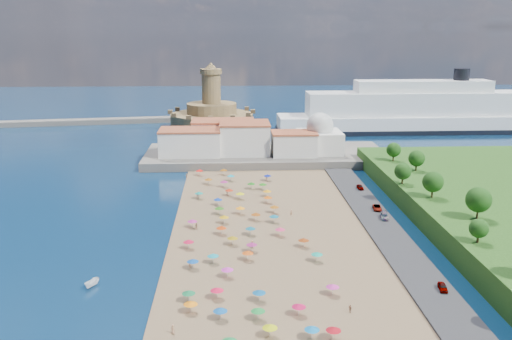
{
  "coord_description": "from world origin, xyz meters",
  "views": [
    {
      "loc": [
        -3.86,
        -136.78,
        48.79
      ],
      "look_at": [
        4.0,
        25.0,
        8.0
      ],
      "focal_mm": 40.0,
      "sensor_mm": 36.0,
      "label": 1
    }
  ],
  "objects": [
    {
      "name": "moored_boats",
      "position": [
        -27.66,
        -52.62,
        0.83
      ],
      "size": [
        7.84,
        33.95,
        1.77
      ],
      "color": "white",
      "rests_on": "ground"
    },
    {
      "name": "beach_parasols",
      "position": [
        -1.21,
        -11.07,
        2.15
      ],
      "size": [
        32.01,
        118.49,
        2.2
      ],
      "color": "gray",
      "rests_on": "beach"
    },
    {
      "name": "domed_building",
      "position": [
        30.0,
        71.0,
        8.97
      ],
      "size": [
        16.0,
        16.0,
        15.0
      ],
      "color": "silver",
      "rests_on": "terrace"
    },
    {
      "name": "parked_cars",
      "position": [
        36.0,
        2.06,
        1.36
      ],
      "size": [
        2.74,
        72.73,
        1.35
      ],
      "color": "gray",
      "rests_on": "promenade"
    },
    {
      "name": "jetty",
      "position": [
        -12.0,
        108.0,
        1.2
      ],
      "size": [
        18.0,
        70.0,
        2.4
      ],
      "primitive_type": "cube",
      "color": "#59544C",
      "rests_on": "ground"
    },
    {
      "name": "terrace",
      "position": [
        10.0,
        73.0,
        1.5
      ],
      "size": [
        90.0,
        36.0,
        3.0
      ],
      "primitive_type": "cube",
      "color": "#59544C",
      "rests_on": "ground"
    },
    {
      "name": "fortress",
      "position": [
        -12.0,
        138.0,
        6.68
      ],
      "size": [
        40.0,
        40.0,
        32.4
      ],
      "color": "olive",
      "rests_on": "ground"
    },
    {
      "name": "hillside_trees",
      "position": [
        49.43,
        -8.06,
        9.98
      ],
      "size": [
        13.54,
        105.68,
        7.49
      ],
      "color": "#382314",
      "rests_on": "hillside"
    },
    {
      "name": "breakwater",
      "position": [
        -110.0,
        153.0,
        1.3
      ],
      "size": [
        199.03,
        34.77,
        2.6
      ],
      "primitive_type": "cube",
      "rotation": [
        0.0,
        0.0,
        0.14
      ],
      "color": "#59544C",
      "rests_on": "ground"
    },
    {
      "name": "ground",
      "position": [
        0.0,
        0.0,
        0.0
      ],
      "size": [
        700.0,
        700.0,
        0.0
      ],
      "primitive_type": "plane",
      "color": "#071938",
      "rests_on": "ground"
    },
    {
      "name": "beachgoers",
      "position": [
        -3.89,
        4.0,
        1.08
      ],
      "size": [
        35.76,
        99.35,
        1.8
      ],
      "color": "tan",
      "rests_on": "beach"
    },
    {
      "name": "waterfront_buildings",
      "position": [
        -3.05,
        73.64,
        7.88
      ],
      "size": [
        57.0,
        29.0,
        11.0
      ],
      "color": "silver",
      "rests_on": "terrace"
    },
    {
      "name": "cruise_ship",
      "position": [
        87.54,
        127.73,
        8.85
      ],
      "size": [
        136.94,
        21.14,
        29.88
      ],
      "color": "black",
      "rests_on": "ground"
    }
  ]
}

